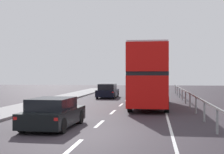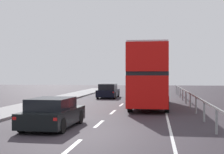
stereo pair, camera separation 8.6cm
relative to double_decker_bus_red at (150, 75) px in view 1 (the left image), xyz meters
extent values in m
cube|color=#322B32|center=(-2.25, -11.31, -2.36)|extent=(73.44, 120.00, 0.10)
cube|color=silver|center=(-2.25, -13.98, -2.31)|extent=(0.16, 2.36, 0.01)
cube|color=silver|center=(-2.25, -8.90, -2.31)|extent=(0.16, 2.36, 0.01)
cube|color=silver|center=(-2.25, -3.83, -2.31)|extent=(0.16, 2.36, 0.01)
cube|color=silver|center=(-2.25, 1.25, -2.31)|extent=(0.16, 2.36, 0.01)
cube|color=silver|center=(-2.25, 6.32, -2.31)|extent=(0.16, 2.36, 0.01)
cube|color=silver|center=(-2.25, 11.40, -2.31)|extent=(0.16, 2.36, 0.01)
cube|color=silver|center=(-2.25, 16.47, -2.31)|extent=(0.16, 2.36, 0.01)
cube|color=silver|center=(1.00, -2.31, -2.31)|extent=(0.12, 46.00, 0.01)
cube|color=gray|center=(2.75, -2.31, -1.31)|extent=(0.08, 42.00, 0.08)
cylinder|color=gray|center=(2.75, -11.06, -1.81)|extent=(0.10, 0.10, 1.00)
cylinder|color=gray|center=(2.75, -7.56, -1.81)|extent=(0.10, 0.10, 1.00)
cylinder|color=gray|center=(2.75, -4.06, -1.81)|extent=(0.10, 0.10, 1.00)
cylinder|color=gray|center=(2.75, -0.56, -1.81)|extent=(0.10, 0.10, 1.00)
cylinder|color=gray|center=(2.75, 2.94, -1.81)|extent=(0.10, 0.10, 1.00)
cylinder|color=gray|center=(2.75, 6.44, -1.81)|extent=(0.10, 0.10, 1.00)
cylinder|color=gray|center=(2.75, 9.94, -1.81)|extent=(0.10, 0.10, 1.00)
cylinder|color=gray|center=(2.75, 13.44, -1.81)|extent=(0.10, 0.10, 1.00)
cylinder|color=gray|center=(2.75, 16.94, -1.81)|extent=(0.10, 0.10, 1.00)
cube|color=red|center=(0.00, -0.01, -1.00)|extent=(2.69, 10.48, 1.92)
cube|color=black|center=(0.00, -0.01, 0.08)|extent=(2.70, 10.06, 0.24)
cube|color=red|center=(0.00, -0.01, 1.05)|extent=(2.69, 10.48, 1.70)
cube|color=silver|center=(0.00, -0.01, 1.95)|extent=(2.64, 10.27, 0.10)
cube|color=black|center=(0.12, 5.18, -0.90)|extent=(2.21, 0.09, 1.34)
cube|color=yellow|center=(0.12, 5.18, 1.48)|extent=(1.47, 0.07, 0.28)
cylinder|color=black|center=(-1.04, 3.83, -1.81)|extent=(0.30, 1.01, 1.00)
cylinder|color=black|center=(1.21, 3.78, -1.81)|extent=(0.30, 1.01, 1.00)
cylinder|color=black|center=(-1.21, -3.59, -1.81)|extent=(0.30, 1.01, 1.00)
cylinder|color=black|center=(1.04, -3.65, -1.81)|extent=(0.30, 1.01, 1.00)
cube|color=black|center=(-4.05, -10.31, -1.81)|extent=(1.98, 4.22, 0.63)
cube|color=black|center=(-4.06, -10.52, -1.24)|extent=(1.69, 2.34, 0.50)
cube|color=red|center=(-4.94, -12.33, -1.65)|extent=(0.16, 0.07, 0.12)
cube|color=red|center=(-3.31, -12.39, -1.65)|extent=(0.16, 0.07, 0.12)
cylinder|color=black|center=(-4.83, -8.90, -1.99)|extent=(0.22, 0.65, 0.64)
cylinder|color=black|center=(-3.17, -8.96, -1.99)|extent=(0.22, 0.65, 0.64)
cylinder|color=black|center=(-4.93, -11.66, -1.99)|extent=(0.22, 0.65, 0.64)
cylinder|color=black|center=(-3.27, -11.72, -1.99)|extent=(0.22, 0.65, 0.64)
cube|color=black|center=(-4.35, 8.87, -1.80)|extent=(1.81, 4.34, 0.65)
cube|color=black|center=(-4.36, 8.65, -1.20)|extent=(1.58, 2.39, 0.57)
cube|color=red|center=(-5.16, 6.73, -1.64)|extent=(0.16, 0.06, 0.12)
cube|color=red|center=(-3.58, 6.72, -1.64)|extent=(0.16, 0.06, 0.12)
cylinder|color=black|center=(-5.16, 10.34, -1.99)|extent=(0.20, 0.64, 0.64)
cylinder|color=black|center=(-3.54, 10.33, -1.99)|extent=(0.20, 0.64, 0.64)
cylinder|color=black|center=(-5.17, 7.40, -1.99)|extent=(0.20, 0.64, 0.64)
cylinder|color=black|center=(-3.55, 7.39, -1.99)|extent=(0.20, 0.64, 0.64)
camera|label=1|loc=(0.36, -24.73, 0.02)|focal=54.76mm
camera|label=2|loc=(0.45, -24.72, 0.02)|focal=54.76mm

